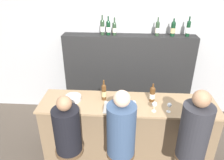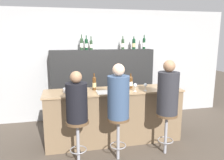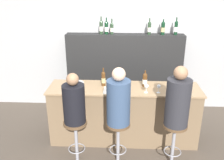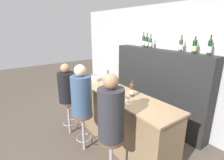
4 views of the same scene
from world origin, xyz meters
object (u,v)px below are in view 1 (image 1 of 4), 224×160
object	(u,v)px
metal_bowl	(73,98)
wine_bottle_backbar_4	(173,29)
wine_bottle_counter_0	(104,92)
guest_seated_middle	(121,128)
guest_seated_right	(195,130)
wine_bottle_counter_1	(152,94)
wine_bottle_backbar_3	(157,28)
wine_glass_0	(134,103)
guest_seated_left	(67,128)
wine_bottle_backbar_5	(188,28)
wine_glass_2	(169,105)
wine_bottle_backbar_0	(102,27)
wine_bottle_backbar_1	(108,28)
wine_bottle_backbar_2	(114,28)
wine_glass_1	(155,104)
bar_stool_left	(71,158)

from	to	relation	value
metal_bowl	wine_bottle_backbar_4	bearing A→B (deg)	35.81
wine_bottle_counter_0	guest_seated_middle	size ratio (longest dim) A/B	0.37
guest_seated_right	wine_bottle_counter_1	bearing A→B (deg)	119.31
wine_bottle_backbar_4	wine_bottle_counter_0	bearing A→B (deg)	-135.76
wine_bottle_backbar_3	wine_glass_0	size ratio (longest dim) A/B	2.08
wine_bottle_counter_1	wine_bottle_backbar_4	size ratio (longest dim) A/B	0.94
wine_bottle_counter_0	guest_seated_left	bearing A→B (deg)	-116.89
metal_bowl	guest_seated_middle	world-z (taller)	guest_seated_middle
wine_bottle_backbar_5	wine_glass_2	bearing A→B (deg)	-108.96
wine_bottle_backbar_0	wine_glass_0	distance (m)	1.59
metal_bowl	wine_bottle_backbar_1	bearing A→B (deg)	68.88
wine_bottle_backbar_0	wine_bottle_backbar_3	size ratio (longest dim) A/B	1.09
wine_bottle_counter_0	wine_glass_2	distance (m)	0.93
wine_bottle_backbar_2	wine_glass_1	world-z (taller)	wine_bottle_backbar_2
wine_bottle_counter_1	bar_stool_left	distance (m)	1.41
wine_bottle_backbar_0	wine_bottle_backbar_4	world-z (taller)	wine_bottle_backbar_0
wine_bottle_backbar_0	guest_seated_left	world-z (taller)	wine_bottle_backbar_0
wine_bottle_backbar_5	guest_seated_right	world-z (taller)	wine_bottle_backbar_5
wine_glass_0	wine_glass_2	bearing A→B (deg)	0.00
wine_bottle_backbar_4	bar_stool_left	size ratio (longest dim) A/B	0.42
metal_bowl	guest_seated_left	world-z (taller)	guest_seated_left
wine_glass_2	guest_seated_right	bearing A→B (deg)	-66.42
guest_seated_right	wine_glass_1	bearing A→B (deg)	130.34
wine_bottle_backbar_1	metal_bowl	xyz separation A→B (m)	(-0.43, -1.12, -0.77)
wine_glass_1	guest_seated_left	size ratio (longest dim) A/B	0.19
wine_bottle_counter_0	wine_glass_1	distance (m)	0.75
guest_seated_right	wine_bottle_backbar_1	bearing A→B (deg)	122.02
wine_bottle_backbar_5	bar_stool_left	bearing A→B (deg)	-133.79
wine_bottle_backbar_4	metal_bowl	xyz separation A→B (m)	(-1.55, -1.12, -0.77)
wine_bottle_backbar_2	wine_bottle_backbar_5	distance (m)	1.26
wine_glass_1	wine_bottle_backbar_5	bearing A→B (deg)	63.84
wine_bottle_backbar_3	metal_bowl	bearing A→B (deg)	-138.93
wine_bottle_backbar_4	guest_seated_left	xyz separation A→B (m)	(-1.47, -1.80, -0.77)
wine_glass_2	guest_seated_right	world-z (taller)	guest_seated_right
wine_bottle_backbar_0	guest_seated_left	distance (m)	1.97
wine_bottle_backbar_2	guest_seated_right	world-z (taller)	wine_bottle_backbar_2
wine_bottle_backbar_4	guest_seated_middle	xyz separation A→B (m)	(-0.83, -1.80, -0.72)
wine_glass_0	wine_bottle_backbar_3	bearing A→B (deg)	72.99
wine_bottle_backbar_0	bar_stool_left	bearing A→B (deg)	-97.83
bar_stool_left	guest_seated_right	world-z (taller)	guest_seated_right
wine_bottle_backbar_4	bar_stool_left	bearing A→B (deg)	-129.24
wine_bottle_counter_1	wine_bottle_backbar_3	distance (m)	1.28
wine_bottle_backbar_5	wine_bottle_backbar_3	bearing A→B (deg)	-180.00
wine_bottle_backbar_5	wine_glass_0	world-z (taller)	wine_bottle_backbar_5
wine_bottle_backbar_2	wine_glass_0	xyz separation A→B (m)	(0.34, -1.32, -0.68)
wine_bottle_backbar_3	wine_glass_2	distance (m)	1.50
wine_bottle_counter_0	wine_bottle_backbar_3	distance (m)	1.51
wine_bottle_counter_1	wine_bottle_backbar_0	xyz separation A→B (m)	(-0.82, 1.07, 0.69)
wine_glass_2	bar_stool_left	bearing A→B (deg)	-159.52
wine_bottle_counter_0	wine_glass_0	distance (m)	0.50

